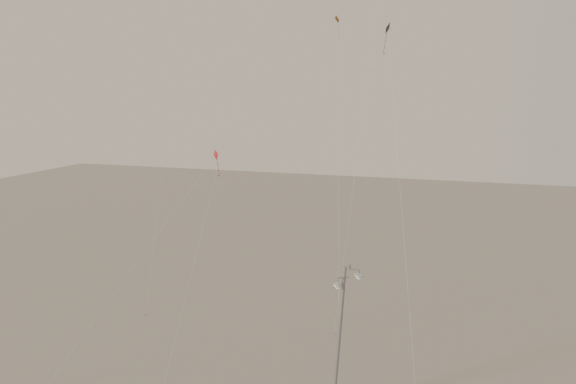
# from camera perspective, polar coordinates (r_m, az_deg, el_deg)

# --- Properties ---
(street_lamp) EXTENTS (1.57, 0.80, 8.66)m
(street_lamp) POSITION_cam_1_polar(r_m,az_deg,el_deg) (25.57, 6.75, -17.59)
(street_lamp) COLOR gray
(street_lamp) RESTS_ON ground
(kite_1) EXTENTS (3.66, 13.88, 30.91)m
(kite_1) POSITION_cam_1_polar(r_m,az_deg,el_deg) (32.47, -3.90, 22.21)
(kite_1) COLOR #2A2523
(kite_1) RESTS_ON ground
(kite_3) EXTENTS (9.24, 6.15, 14.10)m
(kite_3) POSITION_cam_1_polar(r_m,az_deg,el_deg) (28.22, -14.00, -2.27)
(kite_3) COLOR maroon
(kite_3) RESTS_ON ground
(kite_4) EXTENTS (3.74, 13.20, 22.44)m
(kite_4) POSITION_cam_1_polar(r_m,az_deg,el_deg) (31.34, 13.15, 11.63)
(kite_4) COLOR #2A2523
(kite_4) RESTS_ON ground
(kite_5) EXTENTS (3.59, 15.30, 25.46)m
(kite_5) POSITION_cam_1_polar(r_m,az_deg,el_deg) (44.68, 6.32, 14.13)
(kite_5) COLOR #994A19
(kite_5) RESTS_ON ground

